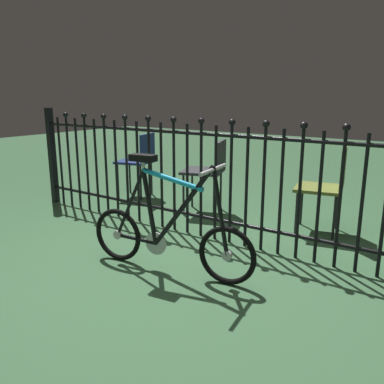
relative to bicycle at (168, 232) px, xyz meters
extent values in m
plane|color=#38613E|center=(-0.03, 0.13, -0.31)|extent=(20.00, 20.00, 0.00)
cylinder|color=black|center=(-2.41, 0.79, 0.21)|extent=(0.03, 0.03, 1.05)
sphere|color=black|center=(-2.41, 0.79, 0.77)|extent=(0.06, 0.06, 0.06)
cylinder|color=black|center=(-2.25, 0.79, 0.21)|extent=(0.03, 0.03, 1.05)
cylinder|color=black|center=(-2.10, 0.79, 0.21)|extent=(0.03, 0.03, 1.05)
sphere|color=black|center=(-2.10, 0.79, 0.77)|extent=(0.06, 0.06, 0.06)
cylinder|color=black|center=(-1.94, 0.79, 0.21)|extent=(0.03, 0.03, 1.05)
cylinder|color=black|center=(-1.79, 0.79, 0.21)|extent=(0.03, 0.03, 1.05)
sphere|color=black|center=(-1.79, 0.79, 0.77)|extent=(0.06, 0.06, 0.06)
cylinder|color=black|center=(-1.63, 0.79, 0.21)|extent=(0.03, 0.03, 1.05)
cylinder|color=black|center=(-1.48, 0.79, 0.21)|extent=(0.03, 0.03, 1.05)
sphere|color=black|center=(-1.48, 0.79, 0.77)|extent=(0.06, 0.06, 0.06)
cylinder|color=black|center=(-1.32, 0.79, 0.21)|extent=(0.03, 0.03, 1.05)
cylinder|color=black|center=(-1.17, 0.79, 0.21)|extent=(0.03, 0.03, 1.05)
sphere|color=black|center=(-1.17, 0.79, 0.77)|extent=(0.06, 0.06, 0.06)
cylinder|color=black|center=(-1.01, 0.79, 0.21)|extent=(0.03, 0.03, 1.05)
cylinder|color=black|center=(-0.85, 0.79, 0.21)|extent=(0.03, 0.03, 1.05)
sphere|color=black|center=(-0.85, 0.79, 0.77)|extent=(0.06, 0.06, 0.06)
cylinder|color=black|center=(-0.70, 0.79, 0.21)|extent=(0.03, 0.03, 1.05)
cylinder|color=black|center=(-0.54, 0.79, 0.21)|extent=(0.03, 0.03, 1.05)
sphere|color=black|center=(-0.54, 0.79, 0.77)|extent=(0.06, 0.06, 0.06)
cylinder|color=black|center=(-0.39, 0.79, 0.21)|extent=(0.03, 0.03, 1.05)
cylinder|color=black|center=(-0.23, 0.79, 0.21)|extent=(0.03, 0.03, 1.05)
sphere|color=black|center=(-0.23, 0.79, 0.77)|extent=(0.06, 0.06, 0.06)
cylinder|color=black|center=(-0.08, 0.79, 0.21)|extent=(0.03, 0.03, 1.05)
cylinder|color=black|center=(0.08, 0.79, 0.21)|extent=(0.03, 0.03, 1.05)
sphere|color=black|center=(0.08, 0.79, 0.77)|extent=(0.06, 0.06, 0.06)
cylinder|color=black|center=(0.24, 0.79, 0.21)|extent=(0.03, 0.03, 1.05)
cylinder|color=black|center=(0.39, 0.79, 0.21)|extent=(0.03, 0.03, 1.05)
sphere|color=black|center=(0.39, 0.79, 0.77)|extent=(0.06, 0.06, 0.06)
cylinder|color=black|center=(0.55, 0.79, 0.21)|extent=(0.03, 0.03, 1.05)
cylinder|color=black|center=(0.70, 0.79, 0.21)|extent=(0.03, 0.03, 1.05)
sphere|color=black|center=(0.70, 0.79, 0.77)|extent=(0.06, 0.06, 0.06)
cylinder|color=black|center=(0.86, 0.79, 0.21)|extent=(0.03, 0.03, 1.05)
cylinder|color=black|center=(1.01, 0.79, 0.21)|extent=(0.03, 0.03, 1.05)
sphere|color=black|center=(1.01, 0.79, 0.77)|extent=(0.06, 0.06, 0.06)
cylinder|color=black|center=(1.17, 0.79, 0.21)|extent=(0.03, 0.03, 1.05)
cylinder|color=black|center=(-0.03, 0.79, -0.12)|extent=(4.77, 0.03, 0.03)
cylinder|color=black|center=(-0.03, 0.79, 0.65)|extent=(4.77, 0.03, 0.03)
cube|color=black|center=(-2.41, 0.79, 0.27)|extent=(0.07, 0.07, 1.15)
torus|color=black|center=(-0.46, -0.06, -0.09)|extent=(0.43, 0.10, 0.43)
cylinder|color=silver|center=(-0.46, -0.06, -0.09)|extent=(0.07, 0.04, 0.07)
torus|color=black|center=(0.47, 0.06, -0.09)|extent=(0.43, 0.10, 0.43)
cylinder|color=silver|center=(0.47, 0.06, -0.09)|extent=(0.07, 0.04, 0.07)
cylinder|color=black|center=(0.12, 0.02, 0.21)|extent=(0.50, 0.10, 0.65)
cylinder|color=#19A5D8|center=(0.04, 0.01, 0.41)|extent=(0.50, 0.10, 0.14)
cylinder|color=black|center=(-0.15, -0.02, 0.18)|extent=(0.13, 0.05, 0.57)
cylinder|color=black|center=(-0.28, -0.04, -0.10)|extent=(0.36, 0.08, 0.04)
cylinder|color=black|center=(-0.33, -0.05, 0.18)|extent=(0.29, 0.06, 0.56)
cylinder|color=black|center=(0.41, 0.06, 0.22)|extent=(0.15, 0.05, 0.63)
cylinder|color=silver|center=(0.36, 0.05, 0.52)|extent=(0.03, 0.03, 0.02)
cylinder|color=silver|center=(0.36, 0.05, 0.51)|extent=(0.08, 0.40, 0.03)
cylinder|color=silver|center=(-0.20, -0.03, 0.49)|extent=(0.03, 0.03, 0.07)
cube|color=black|center=(-0.20, -0.03, 0.55)|extent=(0.21, 0.12, 0.05)
cylinder|color=silver|center=(-0.11, -0.01, -0.11)|extent=(0.18, 0.04, 0.18)
cylinder|color=black|center=(-1.87, 1.35, -0.08)|extent=(0.02, 0.02, 0.45)
cylinder|color=black|center=(-1.96, 1.66, -0.08)|extent=(0.02, 0.02, 0.45)
cylinder|color=black|center=(-1.56, 1.44, -0.08)|extent=(0.02, 0.02, 0.45)
cylinder|color=black|center=(-1.65, 1.75, -0.08)|extent=(0.02, 0.02, 0.45)
cube|color=navy|center=(-1.76, 1.55, 0.15)|extent=(0.50, 0.50, 0.03)
cube|color=navy|center=(-1.58, 1.60, 0.35)|extent=(0.13, 0.38, 0.34)
cylinder|color=black|center=(-0.75, 1.24, -0.08)|extent=(0.02, 0.02, 0.46)
cylinder|color=black|center=(-0.86, 1.56, -0.08)|extent=(0.02, 0.02, 0.46)
cylinder|color=black|center=(-0.43, 1.35, -0.08)|extent=(0.02, 0.02, 0.46)
cylinder|color=black|center=(-0.54, 1.67, -0.08)|extent=(0.02, 0.02, 0.46)
cube|color=#2D2D33|center=(-0.65, 1.46, 0.16)|extent=(0.55, 0.55, 0.03)
cube|color=#2D2D33|center=(-0.45, 1.52, 0.35)|extent=(0.16, 0.40, 0.32)
cylinder|color=black|center=(0.50, 1.32, -0.10)|extent=(0.02, 0.02, 0.42)
cylinder|color=black|center=(0.43, 1.66, -0.10)|extent=(0.02, 0.02, 0.42)
cylinder|color=black|center=(0.83, 1.39, -0.10)|extent=(0.02, 0.02, 0.42)
cylinder|color=black|center=(0.76, 1.72, -0.10)|extent=(0.02, 0.02, 0.42)
cube|color=olive|center=(0.63, 1.52, 0.13)|extent=(0.50, 0.50, 0.03)
cube|color=olive|center=(0.83, 1.57, 0.33)|extent=(0.11, 0.40, 0.36)
camera|label=1|loc=(1.74, -2.20, 1.00)|focal=37.29mm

